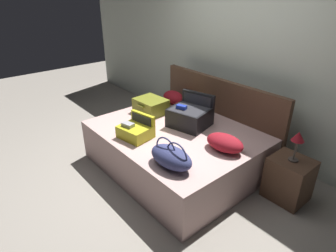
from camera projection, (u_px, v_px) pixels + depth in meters
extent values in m
plane|color=gray|center=(152.00, 177.00, 3.72)|extent=(12.00, 12.00, 0.00)
cube|color=#B7C1B2|center=(241.00, 58.00, 4.10)|extent=(8.00, 0.10, 2.60)
cube|color=#BC9993|center=(175.00, 149.00, 3.83)|extent=(2.08, 1.64, 0.55)
cube|color=#4C3323|center=(219.00, 114.00, 4.21)|extent=(2.12, 0.08, 1.06)
cube|color=black|center=(189.00, 118.00, 3.76)|extent=(0.57, 0.51, 0.25)
cube|color=#28282D|center=(189.00, 115.00, 3.74)|extent=(0.50, 0.45, 0.17)
cube|color=#1E33A5|center=(182.00, 107.00, 3.70)|extent=(0.15, 0.11, 0.05)
cube|color=black|center=(198.00, 107.00, 3.89)|extent=(0.48, 0.16, 0.41)
cube|color=#28282D|center=(197.00, 107.00, 3.87)|extent=(0.40, 0.11, 0.35)
cube|color=olive|center=(151.00, 108.00, 4.18)|extent=(0.46, 0.38, 0.15)
cube|color=#28282D|center=(151.00, 106.00, 4.17)|extent=(0.41, 0.34, 0.11)
cube|color=#B21E19|center=(145.00, 101.00, 4.16)|extent=(0.15, 0.10, 0.05)
cube|color=olive|center=(151.00, 101.00, 4.14)|extent=(0.46, 0.38, 0.06)
cube|color=olive|center=(140.00, 106.00, 4.03)|extent=(0.13, 0.03, 0.02)
cube|color=gold|center=(134.00, 132.00, 3.49)|extent=(0.42, 0.34, 0.15)
cube|color=#28282D|center=(134.00, 131.00, 3.48)|extent=(0.37, 0.30, 0.11)
cube|color=#99999E|center=(128.00, 125.00, 3.46)|extent=(0.16, 0.12, 0.05)
cube|color=gold|center=(143.00, 123.00, 3.57)|extent=(0.37, 0.11, 0.28)
cube|color=#28282D|center=(142.00, 124.00, 3.55)|extent=(0.31, 0.07, 0.23)
ellipsoid|color=navy|center=(171.00, 157.00, 2.93)|extent=(0.54, 0.32, 0.21)
torus|color=navy|center=(166.00, 150.00, 2.95)|extent=(0.28, 0.04, 0.28)
torus|color=navy|center=(177.00, 155.00, 2.86)|extent=(0.28, 0.04, 0.28)
ellipsoid|color=maroon|center=(173.00, 97.00, 4.51)|extent=(0.39, 0.29, 0.19)
ellipsoid|color=maroon|center=(225.00, 143.00, 3.23)|extent=(0.48, 0.34, 0.18)
cube|color=#4C3323|center=(289.00, 179.00, 3.26)|extent=(0.44, 0.40, 0.51)
cylinder|color=#3F3833|center=(293.00, 160.00, 3.15)|extent=(0.11, 0.11, 0.01)
cylinder|color=#4C443D|center=(295.00, 150.00, 3.09)|extent=(0.02, 0.02, 0.23)
cone|color=maroon|center=(298.00, 136.00, 3.02)|extent=(0.14, 0.14, 0.11)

